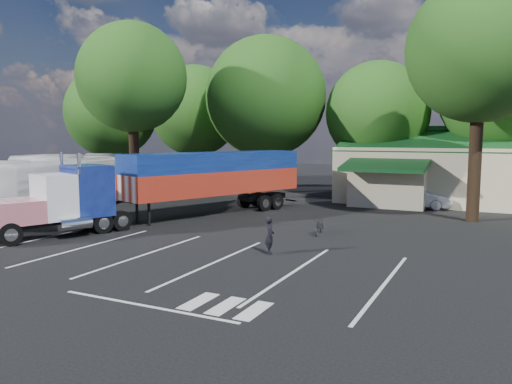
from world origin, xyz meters
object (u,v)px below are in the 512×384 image
at_px(semi_truck, 181,180).
at_px(bicycle, 319,226).
at_px(silver_sedan, 417,198).
at_px(tour_bus, 62,184).
at_px(woman, 270,235).

xyz_separation_m(semi_truck, bicycle, (8.69, -0.87, -1.85)).
distance_m(bicycle, silver_sedan, 11.78).
height_order(semi_truck, silver_sedan, semi_truck).
bearing_deg(bicycle, tour_bus, 175.28).
xyz_separation_m(woman, silver_sedan, (3.38, 16.15, -0.05)).
bearing_deg(silver_sedan, woman, 162.52).
bearing_deg(tour_bus, bicycle, -13.06).
xyz_separation_m(semi_truck, tour_bus, (-8.00, -1.34, -0.43)).
height_order(tour_bus, silver_sedan, tour_bus).
bearing_deg(tour_bus, semi_truck, -5.16).
bearing_deg(tour_bus, silver_sedan, 16.61).
distance_m(semi_truck, bicycle, 8.92).
relative_size(woman, silver_sedan, 0.35).
distance_m(semi_truck, silver_sedan, 15.74).
height_order(semi_truck, bicycle, semi_truck).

